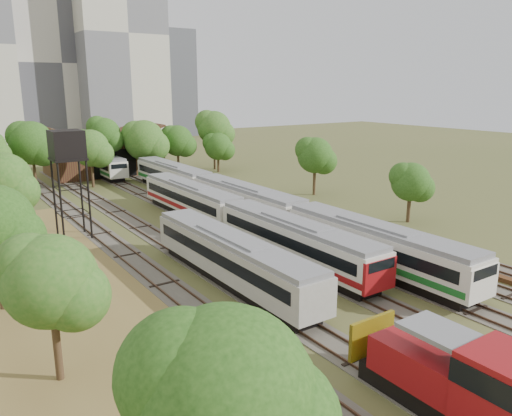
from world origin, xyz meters
TOP-DOWN VIEW (x-y plane):
  - ground at (0.00, 0.00)m, footprint 240.00×240.00m
  - dry_grass_patch at (-18.00, 8.00)m, footprint 14.00×60.00m
  - tracks at (-0.67, 25.00)m, footprint 24.60×80.00m
  - railcar_red_set at (-2.00, 17.25)m, footprint 2.80×34.57m
  - railcar_green_set at (2.00, 21.56)m, footprint 2.88×52.08m
  - railcar_rear at (-2.00, 55.94)m, footprint 2.74×16.08m
  - shunter_locomotive at (-8.00, -9.74)m, footprint 2.91×8.10m
  - old_grey_coach at (-8.00, 8.01)m, footprint 2.77×18.00m
  - water_tower at (-14.16, 25.23)m, footprint 2.79×2.79m
  - rail_pile_near at (8.00, 0.90)m, footprint 0.67×10.01m
  - rail_pile_far at (8.20, 0.18)m, footprint 0.51×8.14m
  - maintenance_shed at (-1.00, 57.98)m, footprint 16.45×11.55m
  - tree_band_far at (-1.24, 50.15)m, footprint 38.77×10.20m
  - tree_band_right at (15.13, 31.01)m, footprint 5.74×41.14m
  - tower_centre at (2.00, 100.00)m, footprint 20.00×18.00m
  - tower_right at (14.00, 92.00)m, footprint 18.00×16.00m
  - tower_far_right at (34.00, 110.00)m, footprint 12.00×12.00m

SIDE VIEW (x-z plane):
  - ground at x=0.00m, z-range 0.00..0.00m
  - dry_grass_patch at x=-18.00m, z-range 0.00..0.04m
  - tracks at x=-0.67m, z-range -0.05..0.14m
  - rail_pile_far at x=8.20m, z-range 0.00..0.26m
  - rail_pile_near at x=8.00m, z-range 0.00..0.33m
  - railcar_rear at x=-2.00m, z-range 0.10..3.48m
  - railcar_red_set at x=-2.00m, z-range 0.10..3.56m
  - shunter_locomotive at x=-8.00m, z-range -0.06..3.76m
  - old_grey_coach at x=-8.00m, z-range 0.16..3.57m
  - railcar_green_set at x=2.00m, z-range 0.10..3.66m
  - maintenance_shed at x=-1.00m, z-range -0.87..6.70m
  - tree_band_right at x=15.13m, z-range 0.82..8.06m
  - tree_band_far at x=-1.24m, z-range 1.20..10.70m
  - water_tower at x=-14.16m, z-range 3.31..12.97m
  - tower_far_right at x=34.00m, z-range 0.00..28.00m
  - tower_centre at x=2.00m, z-range 0.00..36.00m
  - tower_right at x=14.00m, z-range 0.00..48.00m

